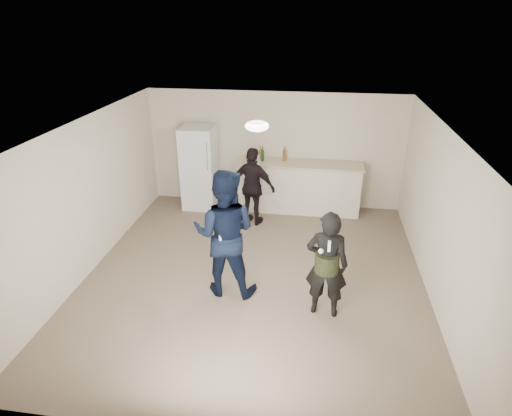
# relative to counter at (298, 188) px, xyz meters

# --- Properties ---
(floor) EXTENTS (6.00, 6.00, 0.00)m
(floor) POSITION_rel_counter_xyz_m (-0.56, -2.67, -0.53)
(floor) COLOR #6B5B4C
(floor) RESTS_ON ground
(ceiling) EXTENTS (6.00, 6.00, 0.00)m
(ceiling) POSITION_rel_counter_xyz_m (-0.56, -2.67, 1.98)
(ceiling) COLOR silver
(ceiling) RESTS_ON wall_back
(wall_back) EXTENTS (6.00, 0.00, 6.00)m
(wall_back) POSITION_rel_counter_xyz_m (-0.56, 0.33, 0.72)
(wall_back) COLOR beige
(wall_back) RESTS_ON floor
(wall_front) EXTENTS (6.00, 0.00, 6.00)m
(wall_front) POSITION_rel_counter_xyz_m (-0.56, -5.67, 0.72)
(wall_front) COLOR beige
(wall_front) RESTS_ON floor
(wall_left) EXTENTS (0.00, 6.00, 6.00)m
(wall_left) POSITION_rel_counter_xyz_m (-3.31, -2.67, 0.72)
(wall_left) COLOR beige
(wall_left) RESTS_ON floor
(wall_right) EXTENTS (0.00, 6.00, 6.00)m
(wall_right) POSITION_rel_counter_xyz_m (2.19, -2.67, 0.72)
(wall_right) COLOR beige
(wall_right) RESTS_ON floor
(counter) EXTENTS (2.60, 0.56, 1.05)m
(counter) POSITION_rel_counter_xyz_m (0.00, 0.00, 0.00)
(counter) COLOR silver
(counter) RESTS_ON floor
(counter_top) EXTENTS (2.68, 0.64, 0.04)m
(counter_top) POSITION_rel_counter_xyz_m (0.00, 0.00, 0.55)
(counter_top) COLOR beige
(counter_top) RESTS_ON counter
(fridge) EXTENTS (0.70, 0.70, 1.80)m
(fridge) POSITION_rel_counter_xyz_m (-2.15, -0.07, 0.38)
(fridge) COLOR white
(fridge) RESTS_ON floor
(fridge_handle) EXTENTS (0.02, 0.02, 0.60)m
(fridge_handle) POSITION_rel_counter_xyz_m (-1.87, -0.44, 0.78)
(fridge_handle) COLOR silver
(fridge_handle) RESTS_ON fridge
(ceiling_dome) EXTENTS (0.36, 0.36, 0.16)m
(ceiling_dome) POSITION_rel_counter_xyz_m (-0.56, -2.37, 1.93)
(ceiling_dome) COLOR white
(ceiling_dome) RESTS_ON ceiling
(shaker) EXTENTS (0.08, 0.08, 0.17)m
(shaker) POSITION_rel_counter_xyz_m (-1.02, 0.01, 0.65)
(shaker) COLOR #B2B2B6
(shaker) RESTS_ON counter_top
(man) EXTENTS (0.99, 0.78, 2.00)m
(man) POSITION_rel_counter_xyz_m (-0.94, -3.11, 0.48)
(man) COLOR #0E1C3C
(man) RESTS_ON floor
(woman) EXTENTS (0.63, 0.45, 1.62)m
(woman) POSITION_rel_counter_xyz_m (0.57, -3.45, 0.29)
(woman) COLOR black
(woman) RESTS_ON floor
(camo_shorts) EXTENTS (0.34, 0.34, 0.28)m
(camo_shorts) POSITION_rel_counter_xyz_m (0.57, -3.45, 0.32)
(camo_shorts) COLOR #2A3518
(camo_shorts) RESTS_ON woman
(spectator) EXTENTS (1.02, 0.66, 1.61)m
(spectator) POSITION_rel_counter_xyz_m (-0.87, -0.76, 0.28)
(spectator) COLOR black
(spectator) RESTS_ON floor
(remote_man) EXTENTS (0.04, 0.04, 0.15)m
(remote_man) POSITION_rel_counter_xyz_m (-0.94, -3.39, 0.53)
(remote_man) COLOR white
(remote_man) RESTS_ON man
(nunchuk_man) EXTENTS (0.07, 0.07, 0.07)m
(nunchuk_man) POSITION_rel_counter_xyz_m (-0.82, -3.36, 0.45)
(nunchuk_man) COLOR white
(nunchuk_man) RESTS_ON man
(remote_woman) EXTENTS (0.04, 0.04, 0.15)m
(remote_woman) POSITION_rel_counter_xyz_m (0.57, -3.70, 0.72)
(remote_woman) COLOR white
(remote_woman) RESTS_ON woman
(nunchuk_woman) EXTENTS (0.07, 0.07, 0.07)m
(nunchuk_woman) POSITION_rel_counter_xyz_m (0.47, -3.67, 0.62)
(nunchuk_woman) COLOR white
(nunchuk_woman) RESTS_ON woman
(bottle_cluster) EXTENTS (0.60, 0.35, 0.24)m
(bottle_cluster) POSITION_rel_counter_xyz_m (-0.68, 0.07, 0.67)
(bottle_cluster) COLOR #9A6216
(bottle_cluster) RESTS_ON counter_top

